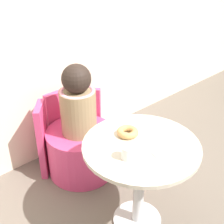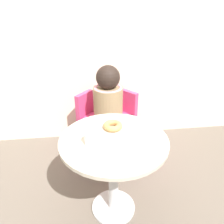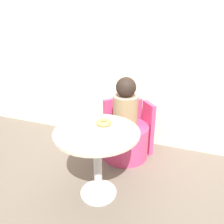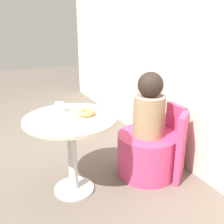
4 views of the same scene
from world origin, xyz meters
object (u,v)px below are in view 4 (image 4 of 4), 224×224
Objects in this scene: tub_chair at (147,154)px; donut at (87,113)px; cup at (59,107)px; child_figure at (149,107)px; round_table at (71,134)px.

donut is (-0.03, -0.57, 0.48)m from tub_chair.
donut is 1.74× the size of cup.
donut is at bearing -92.65° from child_figure.
tub_chair is 0.97× the size of child_figure.
cup is (-0.16, -0.17, 0.02)m from donut.
donut is at bearing 46.82° from cup.
child_figure is at bearing 0.00° from tub_chair.
tub_chair is (0.04, 0.70, -0.32)m from round_table.
donut is (0.01, 0.13, 0.16)m from round_table.
child_figure reaches higher than tub_chair.
round_table is at bearing -92.97° from child_figure.
cup reaches higher than tub_chair.
round_table is 0.71m from child_figure.
donut reaches higher than tub_chair.
tub_chair is 0.91m from cup.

